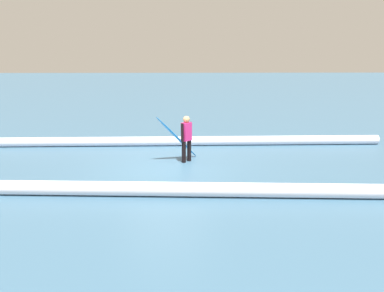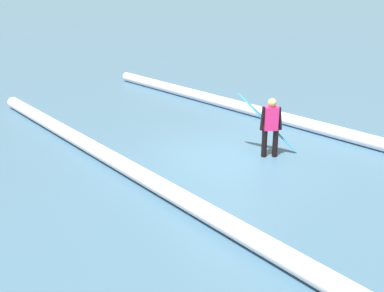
% 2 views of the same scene
% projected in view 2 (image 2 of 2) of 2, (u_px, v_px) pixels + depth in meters
% --- Properties ---
extents(ground_plane, '(138.26, 138.26, 0.00)m').
position_uv_depth(ground_plane, '(229.00, 156.00, 12.34)').
color(ground_plane, '#395F7A').
extents(surfer, '(0.37, 0.49, 1.53)m').
position_uv_depth(surfer, '(271.00, 125.00, 12.04)').
color(surfer, black).
rests_on(surfer, ground_plane).
extents(surfboard, '(1.48, 1.15, 1.57)m').
position_uv_depth(surfboard, '(268.00, 123.00, 12.46)').
color(surfboard, '#268CE5').
rests_on(surfboard, ground_plane).
extents(wave_crest_foreground, '(17.38, 0.49, 0.36)m').
position_uv_depth(wave_crest_foreground, '(295.00, 121.00, 14.57)').
color(wave_crest_foreground, white).
rests_on(wave_crest_foreground, ground_plane).
extents(wave_crest_midground, '(20.82, 1.63, 0.37)m').
position_uv_depth(wave_crest_midground, '(212.00, 216.00, 9.00)').
color(wave_crest_midground, white).
rests_on(wave_crest_midground, ground_plane).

